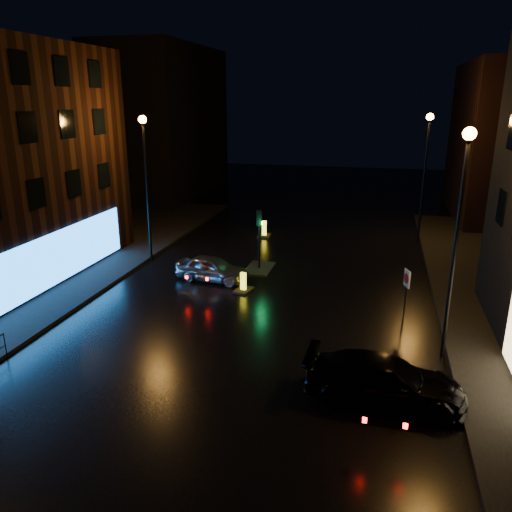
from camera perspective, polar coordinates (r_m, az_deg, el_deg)
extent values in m
plane|color=black|center=(15.90, -7.80, -18.18)|extent=(120.00, 120.00, 0.00)
cube|color=black|center=(51.46, -10.51, 14.78)|extent=(8.00, 16.00, 14.00)
cylinder|color=black|center=(29.39, -12.31, 6.88)|extent=(0.14, 0.14, 8.00)
cylinder|color=black|center=(28.95, -12.83, 14.68)|extent=(0.20, 0.20, 0.25)
sphere|color=orange|center=(28.94, -12.85, 14.97)|extent=(0.44, 0.44, 0.44)
cylinder|color=black|center=(18.84, 21.72, 0.11)|extent=(0.14, 0.14, 8.00)
cylinder|color=black|center=(18.14, 23.17, 12.26)|extent=(0.20, 0.20, 0.25)
sphere|color=orange|center=(18.13, 23.22, 12.73)|extent=(0.44, 0.44, 0.44)
cylinder|color=black|center=(34.40, 18.58, 7.89)|extent=(0.14, 0.14, 8.00)
cylinder|color=black|center=(34.02, 19.25, 14.53)|extent=(0.20, 0.20, 0.25)
sphere|color=orange|center=(34.02, 19.27, 14.78)|extent=(0.44, 0.44, 0.44)
cube|color=black|center=(28.18, 0.37, -1.46)|extent=(1.40, 2.40, 0.12)
cylinder|color=black|center=(27.77, 0.38, 1.15)|extent=(0.12, 0.12, 2.80)
cube|color=black|center=(27.37, 0.39, 4.37)|extent=(0.28, 0.22, 0.90)
cylinder|color=#0CFF59|center=(27.40, 0.67, 3.78)|extent=(0.05, 0.18, 0.18)
cylinder|color=black|center=(20.99, -26.73, -9.08)|extent=(0.04, 0.04, 1.00)
imported|color=#ADB1B5|center=(26.48, -5.02, -1.43)|extent=(4.01, 1.95, 1.32)
imported|color=black|center=(16.76, 14.46, -13.59)|extent=(5.11, 2.24, 1.46)
cube|color=black|center=(25.12, -1.45, -3.93)|extent=(0.94, 1.23, 0.09)
cube|color=yellow|center=(24.95, -1.46, -2.94)|extent=(0.29, 0.21, 0.93)
cube|color=black|center=(24.95, -1.46, -2.94)|extent=(0.28, 0.07, 0.56)
cube|color=black|center=(35.01, 0.95, 2.34)|extent=(0.96, 1.35, 0.11)
cube|color=yellow|center=(34.87, 0.95, 3.19)|extent=(0.31, 0.22, 1.07)
cube|color=black|center=(34.87, 0.95, 3.19)|extent=(0.32, 0.05, 0.64)
cylinder|color=black|center=(22.52, 16.70, -4.40)|extent=(0.06, 0.06, 2.22)
cube|color=silver|center=(22.24, 16.89, -2.47)|extent=(0.24, 0.54, 0.76)
cylinder|color=#B20C0C|center=(22.23, 16.81, -2.48)|extent=(0.18, 0.42, 0.44)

